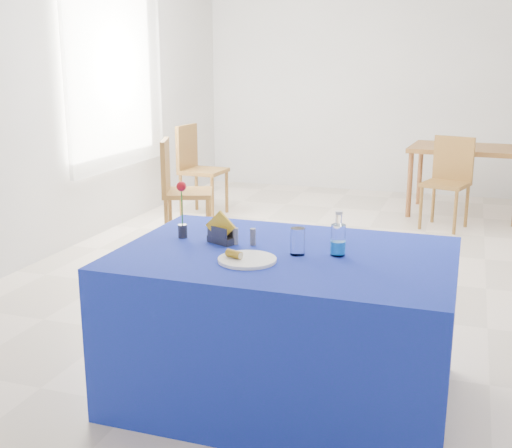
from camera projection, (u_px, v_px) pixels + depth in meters
The scene contains 17 objects.
floor at pixel (340, 274), 5.14m from camera, with size 7.00×7.00×0.00m, color beige.
room_shell at pixel (347, 48), 4.71m from camera, with size 7.00×7.00×7.00m.
window_pane at pixel (111, 72), 6.26m from camera, with size 0.04×1.50×1.60m, color white.
curtain at pixel (118, 72), 6.23m from camera, with size 0.04×1.75×1.85m, color white.
plate at pixel (247, 260), 2.95m from camera, with size 0.27×0.27×0.01m, color white.
drinking_glass at pixel (298, 241), 3.04m from camera, with size 0.07×0.07×0.13m, color white.
salt_shaker at pixel (253, 237), 3.20m from camera, with size 0.03×0.03×0.09m, color slate.
pepper_shaker at pixel (235, 236), 3.21m from camera, with size 0.03×0.03×0.09m, color slate.
blue_table at pixel (285, 325), 3.19m from camera, with size 1.60×1.10×0.76m.
water_bottle at pixel (338, 241), 3.02m from camera, with size 0.07×0.07×0.21m.
napkin_holder at pixel (221, 234), 3.23m from camera, with size 0.16×0.11×0.17m.
rose_vase at pixel (182, 210), 3.31m from camera, with size 0.05×0.05×0.30m.
oak_table at pixel (473, 154), 6.93m from camera, with size 1.36×0.93×0.76m.
chair_bg_left at pixel (449, 176), 6.48m from camera, with size 0.51×0.51×0.92m.
chair_win_a at pixel (178, 184), 5.85m from camera, with size 0.56×0.56×0.97m.
chair_win_b at pixel (196, 163), 7.01m from camera, with size 0.46×0.46×0.98m.
banana_pieces at pixel (234, 254), 2.95m from camera, with size 0.09×0.06×0.04m.
Camera 1 is at (0.92, -4.84, 1.65)m, focal length 45.00 mm.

